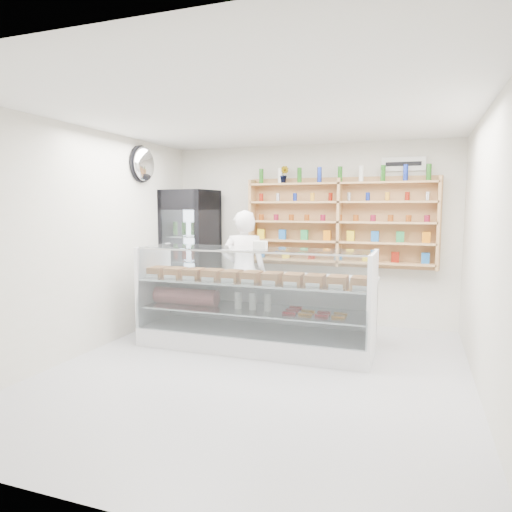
% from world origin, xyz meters
% --- Properties ---
extents(room, '(5.00, 5.00, 5.00)m').
position_xyz_m(room, '(0.00, 0.00, 1.40)').
color(room, '#ADADB2').
rests_on(room, ground).
extents(display_counter, '(3.01, 0.90, 1.31)m').
position_xyz_m(display_counter, '(-0.32, 0.81, 0.36)').
color(display_counter, white).
rests_on(display_counter, floor).
extents(shop_worker, '(0.75, 0.60, 1.78)m').
position_xyz_m(shop_worker, '(-0.73, 1.50, 0.89)').
color(shop_worker, silver).
rests_on(shop_worker, floor).
extents(drinks_cooler, '(0.81, 0.79, 2.10)m').
position_xyz_m(drinks_cooler, '(-1.85, 1.99, 1.05)').
color(drinks_cooler, black).
rests_on(drinks_cooler, floor).
extents(wall_shelving, '(2.84, 0.28, 1.33)m').
position_xyz_m(wall_shelving, '(0.50, 2.34, 1.59)').
color(wall_shelving, tan).
rests_on(wall_shelving, back_wall).
extents(potted_plant, '(0.17, 0.14, 0.27)m').
position_xyz_m(potted_plant, '(-0.37, 2.34, 2.33)').
color(potted_plant, '#1E6626').
rests_on(potted_plant, wall_shelving).
extents(security_mirror, '(0.15, 0.50, 0.50)m').
position_xyz_m(security_mirror, '(-2.17, 1.20, 2.45)').
color(security_mirror, silver).
rests_on(security_mirror, left_wall).
extents(wall_sign, '(0.62, 0.03, 0.20)m').
position_xyz_m(wall_sign, '(1.40, 2.47, 2.45)').
color(wall_sign, white).
rests_on(wall_sign, back_wall).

